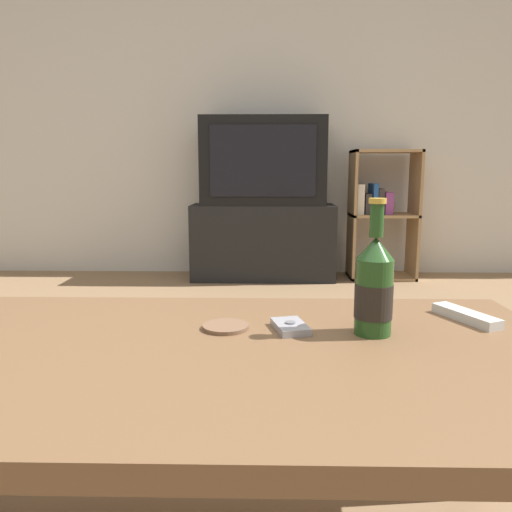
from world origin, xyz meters
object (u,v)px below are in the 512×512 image
Objects in this scene: tv_stand at (263,242)px; beer_bottle at (374,287)px; bookshelf at (380,211)px; cell_phone at (290,327)px; remote_control at (466,316)px; television at (263,161)px.

beer_bottle is (0.23, -2.68, 0.30)m from tv_stand.
cell_phone is (-0.78, -2.70, -0.01)m from bookshelf.
beer_bottle is 2.46× the size of cell_phone.
bookshelf is 5.76× the size of remote_control.
tv_stand is 0.88m from bookshelf.
beer_bottle is at bearing 179.19° from remote_control.
television is at bearing 75.91° from remote_control.
cell_phone is 0.38m from remote_control.
remote_control is (0.37, 0.07, 0.00)m from cell_phone.
remote_control reaches higher than cell_phone.
tv_stand is at bearing -177.01° from bookshelf.
tv_stand is 9.69× the size of cell_phone.
television is at bearing -90.00° from tv_stand.
bookshelf reaches higher than tv_stand.
tv_stand is 1.11× the size of bookshelf.
tv_stand is 2.63m from remote_control.
cell_phone is (0.07, -2.66, -0.37)m from television.
television is 0.92m from bookshelf.
beer_bottle is at bearing -85.10° from television.
television is 3.35× the size of beer_bottle.
tv_stand is 2.67m from cell_phone.
bookshelf is (0.85, 0.05, -0.35)m from television.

